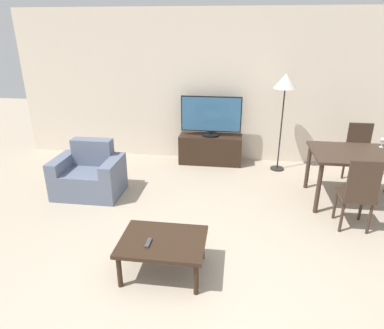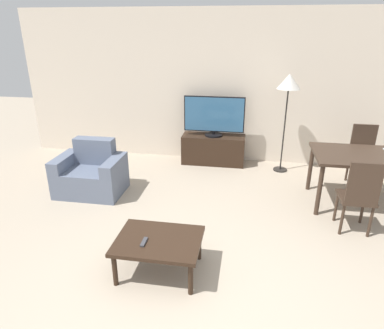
# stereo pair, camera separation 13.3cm
# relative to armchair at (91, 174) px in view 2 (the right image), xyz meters

# --- Properties ---
(ground_plane) EXTENTS (18.00, 18.00, 0.00)m
(ground_plane) POSITION_rel_armchair_xyz_m (1.83, -2.23, -0.29)
(ground_plane) COLOR tan
(wall_back) EXTENTS (7.60, 0.06, 2.70)m
(wall_back) POSITION_rel_armchair_xyz_m (1.83, 1.80, 1.06)
(wall_back) COLOR beige
(wall_back) RESTS_ON ground_plane
(armchair) EXTENTS (0.98, 0.69, 0.80)m
(armchair) POSITION_rel_armchair_xyz_m (0.00, 0.00, 0.00)
(armchair) COLOR slate
(armchair) RESTS_ON ground_plane
(tv_stand) EXTENTS (1.14, 0.42, 0.53)m
(tv_stand) POSITION_rel_armchair_xyz_m (1.70, 1.52, -0.02)
(tv_stand) COLOR black
(tv_stand) RESTS_ON ground_plane
(tv) EXTENTS (1.08, 0.32, 0.72)m
(tv) POSITION_rel_armchair_xyz_m (1.70, 1.51, 0.61)
(tv) COLOR black
(tv) RESTS_ON tv_stand
(coffee_table) EXTENTS (0.86, 0.65, 0.39)m
(coffee_table) POSITION_rel_armchair_xyz_m (1.49, -1.63, 0.06)
(coffee_table) COLOR black
(coffee_table) RESTS_ON ground_plane
(dining_table) EXTENTS (1.32, 0.91, 0.76)m
(dining_table) POSITION_rel_armchair_xyz_m (3.90, 0.25, 0.39)
(dining_table) COLOR #38281E
(dining_table) RESTS_ON ground_plane
(dining_chair_near) EXTENTS (0.40, 0.40, 0.96)m
(dining_chair_near) POSITION_rel_armchair_xyz_m (3.67, -0.52, 0.24)
(dining_chair_near) COLOR #38281E
(dining_chair_near) RESTS_ON ground_plane
(dining_chair_far) EXTENTS (0.40, 0.40, 0.96)m
(dining_chair_far) POSITION_rel_armchair_xyz_m (4.13, 1.02, 0.24)
(dining_chair_far) COLOR #38281E
(dining_chair_far) RESTS_ON ground_plane
(floor_lamp) EXTENTS (0.38, 0.38, 1.68)m
(floor_lamp) POSITION_rel_armchair_xyz_m (2.92, 1.36, 1.19)
(floor_lamp) COLOR black
(floor_lamp) RESTS_ON ground_plane
(remote_primary) EXTENTS (0.04, 0.15, 0.02)m
(remote_primary) POSITION_rel_armchair_xyz_m (1.37, -1.72, 0.11)
(remote_primary) COLOR #38383D
(remote_primary) RESTS_ON coffee_table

